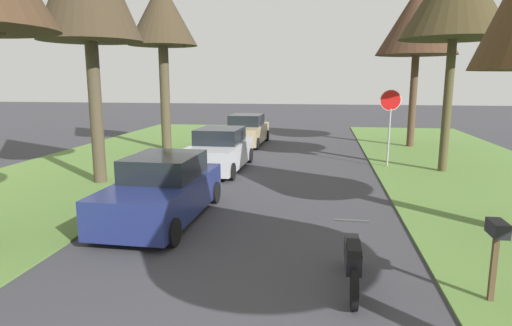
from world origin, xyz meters
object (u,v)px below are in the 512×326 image
object	(u,v)px
stop_sign_far	(390,111)
parked_sedan_tan	(246,131)
street_tree_right_far	(418,21)
parked_motorcycle	(352,260)
street_tree_left_far	(162,16)
parked_sedan_silver	(219,151)
curbside_mailbox	(497,238)
parked_sedan_navy	(163,190)

from	to	relation	value
stop_sign_far	parked_sedan_tan	bearing A→B (deg)	141.23
street_tree_right_far	parked_motorcycle	size ratio (longest dim) A/B	3.84
stop_sign_far	street_tree_right_far	distance (m)	7.11
stop_sign_far	street_tree_left_far	bearing A→B (deg)	163.71
stop_sign_far	parked_sedan_silver	bearing A→B (deg)	-167.58
curbside_mailbox	street_tree_right_far	bearing A→B (deg)	83.66
parked_sedan_tan	street_tree_left_far	bearing A→B (deg)	-147.05
street_tree_right_far	parked_sedan_silver	bearing A→B (deg)	-139.97
street_tree_left_far	street_tree_right_far	bearing A→B (deg)	12.31
stop_sign_far	street_tree_left_far	size ratio (longest dim) A/B	0.38
stop_sign_far	street_tree_right_far	world-z (taller)	street_tree_right_far
parked_motorcycle	curbside_mailbox	distance (m)	2.18
street_tree_left_far	parked_sedan_navy	bearing A→B (deg)	-70.55
parked_sedan_navy	curbside_mailbox	bearing A→B (deg)	-26.71
stop_sign_far	parked_sedan_tan	xyz separation A→B (m)	(-6.54, 5.26, -1.48)
stop_sign_far	parked_sedan_tan	size ratio (longest dim) A/B	0.67
street_tree_right_far	parked_motorcycle	world-z (taller)	street_tree_right_far
stop_sign_far	parked_sedan_navy	size ratio (longest dim) A/B	0.67
street_tree_right_far	parked_sedan_navy	distance (m)	16.45
parked_sedan_navy	parked_sedan_silver	xyz separation A→B (m)	(-0.03, 6.13, 0.00)
street_tree_left_far	curbside_mailbox	world-z (taller)	street_tree_left_far
stop_sign_far	parked_motorcycle	xyz separation A→B (m)	(-2.02, -10.58, -1.72)
parked_sedan_silver	curbside_mailbox	xyz separation A→B (m)	(6.50, -9.38, 0.33)
parked_motorcycle	curbside_mailbox	xyz separation A→B (m)	(2.09, -0.21, 0.57)
parked_sedan_tan	curbside_mailbox	xyz separation A→B (m)	(6.62, -16.05, 0.33)
stop_sign_far	parked_motorcycle	world-z (taller)	stop_sign_far
stop_sign_far	curbside_mailbox	distance (m)	10.86
parked_sedan_navy	parked_sedan_tan	size ratio (longest dim) A/B	1.00
stop_sign_far	parked_sedan_navy	xyz separation A→B (m)	(-6.40, -7.54, -1.48)
parked_sedan_silver	parked_sedan_tan	bearing A→B (deg)	91.03
parked_sedan_navy	curbside_mailbox	xyz separation A→B (m)	(6.47, -3.25, 0.33)
parked_sedan_silver	curbside_mailbox	distance (m)	11.42
street_tree_right_far	parked_sedan_tan	bearing A→B (deg)	-177.88
street_tree_right_far	parked_sedan_silver	world-z (taller)	street_tree_right_far
street_tree_left_far	parked_sedan_tan	world-z (taller)	street_tree_left_far
parked_sedan_navy	parked_motorcycle	size ratio (longest dim) A/B	2.17
parked_sedan_silver	parked_motorcycle	xyz separation A→B (m)	(4.41, -9.17, -0.24)
parked_sedan_silver	curbside_mailbox	world-z (taller)	parked_sedan_silver
stop_sign_far	curbside_mailbox	bearing A→B (deg)	-89.62
parked_sedan_silver	parked_sedan_tan	size ratio (longest dim) A/B	1.00
street_tree_right_far	street_tree_left_far	xyz separation A→B (m)	(-11.99, -2.62, 0.11)
parked_sedan_navy	parked_sedan_tan	bearing A→B (deg)	90.66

